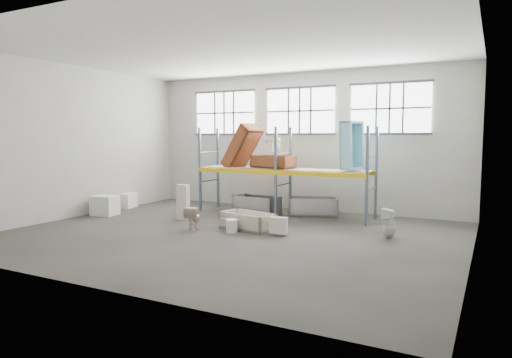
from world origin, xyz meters
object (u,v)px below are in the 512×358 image
Objects in this scene: bathtub_beige at (248,221)px; blue_tub_upright at (352,145)px; cistern_tall at (183,202)px; carton_near at (105,205)px; toilet_beige at (193,218)px; steel_tub_left at (257,204)px; steel_tub_right at (314,206)px; rust_tub_flat at (273,162)px; toilet_white at (389,223)px; bucket at (232,226)px.

bathtub_beige is 4.11m from blue_tub_upright.
carton_near is (-2.86, -0.59, -0.23)m from cistern_tall.
toilet_beige is 0.42× the size of steel_tub_left.
bathtub_beige is 2.41× the size of toilet_beige.
rust_tub_flat is (-1.30, -0.50, 1.52)m from steel_tub_right.
toilet_white is 1.02× the size of carton_near.
toilet_white is at bearing -50.54° from blue_tub_upright.
cistern_tall is at bearing -141.85° from steel_tub_right.
steel_tub_right is at bearing 12.48° from steel_tub_left.
steel_tub_left is 3.97m from blue_tub_upright.
carton_near is (-5.30, 0.46, 0.15)m from bucket.
cistern_tall reaches higher than steel_tub_right.
rust_tub_flat is (-4.32, 1.92, 1.42)m from toilet_white.
rust_tub_flat is at bearing -159.14° from steel_tub_right.
bucket is at bearing -69.08° from toilet_white.
bucket is (-0.17, -0.62, -0.05)m from bathtub_beige.
bathtub_beige is 1.45× the size of cistern_tall.
bathtub_beige reaches higher than bucket.
bucket is at bearing -74.26° from steel_tub_left.
toilet_beige is 0.85× the size of toilet_white.
toilet_beige is 1.82× the size of bucket.
rust_tub_flat is 5.93m from carton_near.
rust_tub_flat is at bearing 113.65° from bathtub_beige.
bucket is at bearing -91.63° from bathtub_beige.
bathtub_beige is 5.47m from carton_near.
bucket is (-2.43, -3.29, -2.21)m from blue_tub_upright.
toilet_white reaches higher than steel_tub_left.
blue_tub_upright is at bearing 63.42° from bathtub_beige.
toilet_beige is at bearing -71.66° from toilet_white.
rust_tub_flat reaches higher than cistern_tall.
cistern_tall reaches higher than toilet_beige.
carton_near reaches higher than steel_tub_left.
toilet_white is 0.50× the size of steel_tub_left.
steel_tub_left reaches higher than bathtub_beige.
bathtub_beige is at bearing -67.71° from steel_tub_left.
carton_near is at bearing -164.58° from bathtub_beige.
steel_tub_left is (0.27, 3.48, -0.05)m from toilet_beige.
blue_tub_upright reaches higher than steel_tub_right.
cistern_tall is 4.40m from steel_tub_right.
toilet_white reaches higher than bathtub_beige.
toilet_beige is 0.41× the size of steel_tub_right.
steel_tub_right is at bearing 161.50° from blue_tub_upright.
rust_tub_flat reaches higher than carton_near.
blue_tub_upright reaches higher than cistern_tall.
toilet_white is (3.86, 0.72, 0.16)m from bathtub_beige.
carton_near reaches higher than bucket.
toilet_beige is at bearing -94.47° from steel_tub_left.
steel_tub_right is 1.11× the size of rust_tub_flat.
steel_tub_right is 2.06m from rust_tub_flat.
bathtub_beige is at bearing 1.66° from carton_near.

